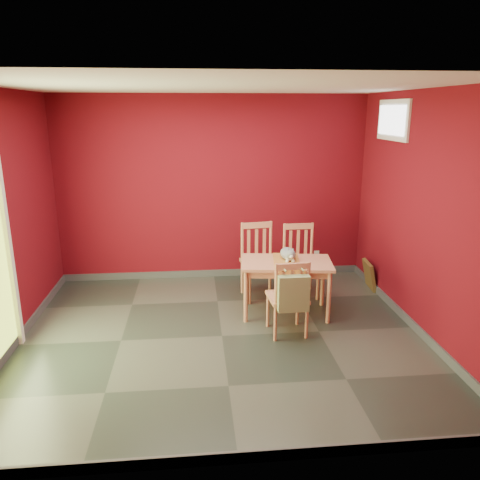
{
  "coord_description": "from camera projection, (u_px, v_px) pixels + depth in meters",
  "views": [
    {
      "loc": [
        -0.27,
        -4.81,
        2.48
      ],
      "look_at": [
        0.25,
        0.45,
        1.0
      ],
      "focal_mm": 35.0,
      "sensor_mm": 36.0,
      "label": 1
    }
  ],
  "objects": [
    {
      "name": "ground",
      "position": [
        222.0,
        336.0,
        5.3
      ],
      "size": [
        4.5,
        4.5,
        0.0
      ],
      "primitive_type": "plane",
      "color": "#2D342D",
      "rests_on": "ground"
    },
    {
      "name": "room_shell",
      "position": [
        222.0,
        332.0,
        5.29
      ],
      "size": [
        4.5,
        4.5,
        4.5
      ],
      "color": "#5F0913",
      "rests_on": "ground"
    },
    {
      "name": "window",
      "position": [
        393.0,
        120.0,
        5.84
      ],
      "size": [
        0.05,
        0.9,
        0.5
      ],
      "color": "white",
      "rests_on": "room_shell"
    },
    {
      "name": "outlet_plate",
      "position": [
        316.0,
        254.0,
        7.28
      ],
      "size": [
        0.08,
        0.02,
        0.12
      ],
      "primitive_type": "cube",
      "color": "silver",
      "rests_on": "room_shell"
    },
    {
      "name": "dining_table",
      "position": [
        286.0,
        268.0,
        5.74
      ],
      "size": [
        1.17,
        0.78,
        0.69
      ],
      "color": "tan",
      "rests_on": "ground"
    },
    {
      "name": "table_runner",
      "position": [
        288.0,
        268.0,
        5.63
      ],
      "size": [
        0.4,
        0.69,
        0.33
      ],
      "color": "#AD692C",
      "rests_on": "dining_table"
    },
    {
      "name": "chair_far_left",
      "position": [
        259.0,
        260.0,
        6.32
      ],
      "size": [
        0.53,
        0.53,
        1.01
      ],
      "color": "tan",
      "rests_on": "ground"
    },
    {
      "name": "chair_far_right",
      "position": [
        300.0,
        260.0,
        6.4
      ],
      "size": [
        0.46,
        0.46,
        0.97
      ],
      "color": "tan",
      "rests_on": "ground"
    },
    {
      "name": "chair_near",
      "position": [
        288.0,
        296.0,
        5.23
      ],
      "size": [
        0.45,
        0.45,
        0.9
      ],
      "color": "tan",
      "rests_on": "ground"
    },
    {
      "name": "tote_bag",
      "position": [
        294.0,
        293.0,
        4.99
      ],
      "size": [
        0.34,
        0.2,
        0.47
      ],
      "color": "#7B8958",
      "rests_on": "chair_near"
    },
    {
      "name": "cat",
      "position": [
        288.0,
        251.0,
        5.79
      ],
      "size": [
        0.35,
        0.43,
        0.19
      ],
      "primitive_type": null,
      "rotation": [
        0.0,
        0.0,
        -0.46
      ],
      "color": "slate",
      "rests_on": "table_runner"
    },
    {
      "name": "picture_frame",
      "position": [
        369.0,
        275.0,
        6.68
      ],
      "size": [
        0.16,
        0.4,
        0.4
      ],
      "color": "brown",
      "rests_on": "ground"
    }
  ]
}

